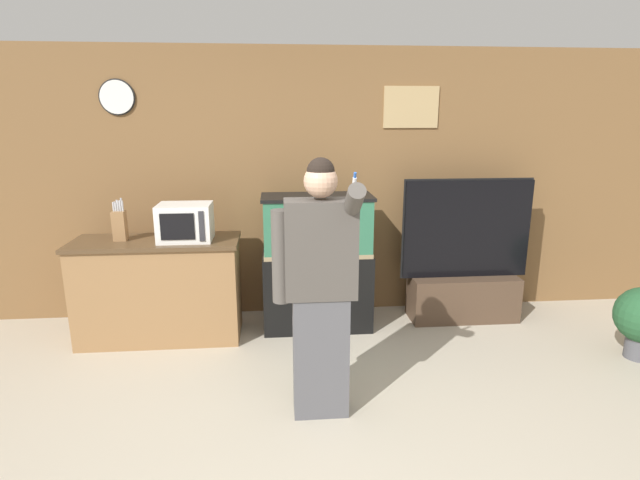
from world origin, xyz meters
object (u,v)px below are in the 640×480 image
tv_on_stand (463,279)px  aquarium_on_stand (317,263)px  knife_block (120,224)px  microwave (185,222)px  person_standing (319,287)px  counter_island (159,289)px

tv_on_stand → aquarium_on_stand: bearing=-177.0°
knife_block → aquarium_on_stand: 1.77m
microwave → person_standing: (1.05, -1.27, -0.17)m
counter_island → person_standing: size_ratio=0.83×
counter_island → knife_block: size_ratio=3.96×
counter_island → tv_on_stand: bearing=3.8°
aquarium_on_stand → tv_on_stand: size_ratio=0.91×
knife_block → microwave: bearing=-4.8°
microwave → person_standing: size_ratio=0.26×
counter_island → aquarium_on_stand: size_ratio=1.13×
aquarium_on_stand → tv_on_stand: tv_on_stand is taller
knife_block → tv_on_stand: 3.24m
microwave → tv_on_stand: bearing=4.8°
counter_island → knife_block: bearing=176.6°
counter_island → microwave: size_ratio=3.20×
aquarium_on_stand → counter_island: bearing=-175.4°
tv_on_stand → person_standing: (-1.55, -1.49, 0.50)m
microwave → tv_on_stand: (2.60, 0.22, -0.67)m
counter_island → knife_block: 0.66m
microwave → aquarium_on_stand: size_ratio=0.36×
knife_block → tv_on_stand: (3.17, 0.17, -0.65)m
counter_island → aquarium_on_stand: 1.44m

